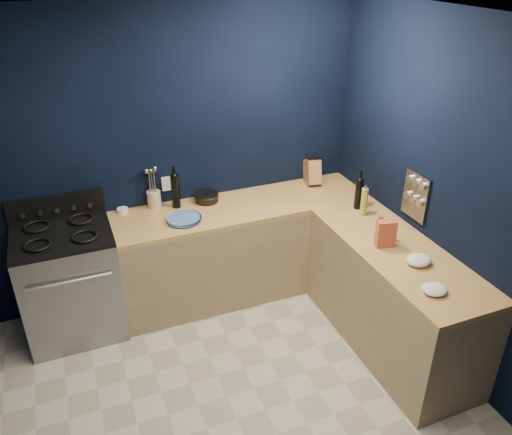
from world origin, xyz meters
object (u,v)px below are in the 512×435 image
plate_stack (184,219)px  crouton_bag (386,234)px  knife_block (312,172)px  gas_range (71,284)px  utensil_crock (154,199)px

plate_stack → crouton_bag: bearing=-35.9°
plate_stack → crouton_bag: (1.33, -0.96, 0.09)m
knife_block → gas_range: bearing=-163.8°
crouton_bag → gas_range: bearing=168.9°
crouton_bag → plate_stack: bearing=157.4°
plate_stack → crouton_bag: 1.64m
utensil_crock → knife_block: (1.52, -0.06, 0.04)m
gas_range → plate_stack: 1.07m
gas_range → crouton_bag: 2.58m
plate_stack → knife_block: knife_block is taller
utensil_crock → gas_range: bearing=-161.3°
crouton_bag → knife_block: bearing=102.2°
gas_range → plate_stack: plate_stack is taller
knife_block → plate_stack: bearing=-156.8°
gas_range → crouton_bag: (2.29, -1.04, 0.55)m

